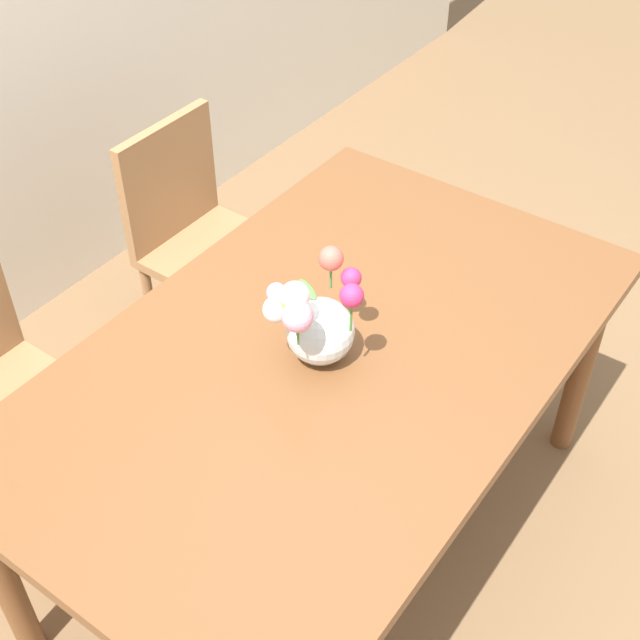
# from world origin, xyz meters

# --- Properties ---
(ground_plane) EXTENTS (12.00, 12.00, 0.00)m
(ground_plane) POSITION_xyz_m (0.00, 0.00, 0.00)
(ground_plane) COLOR brown
(dining_table) EXTENTS (1.70, 1.04, 0.78)m
(dining_table) POSITION_xyz_m (0.00, 0.00, 0.69)
(dining_table) COLOR brown
(dining_table) RESTS_ON ground_plane
(chair_right) EXTENTS (0.42, 0.42, 0.90)m
(chair_right) POSITION_xyz_m (0.45, 0.86, 0.52)
(chair_right) COLOR #9E7047
(chair_right) RESTS_ON ground_plane
(flower_vase) EXTENTS (0.28, 0.23, 0.28)m
(flower_vase) POSITION_xyz_m (-0.03, 0.00, 0.90)
(flower_vase) COLOR silver
(flower_vase) RESTS_ON dining_table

